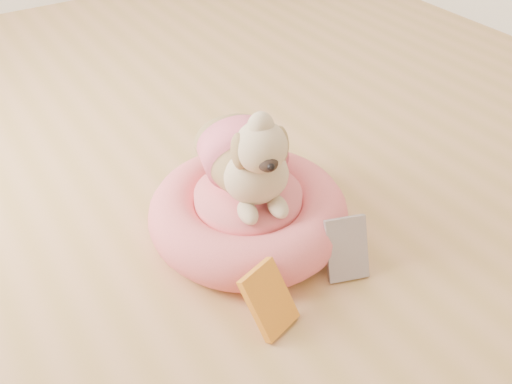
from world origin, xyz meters
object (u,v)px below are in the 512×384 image
dog (247,141)px  book_yellow (269,300)px  pet_bed (248,213)px  book_white (347,249)px

dog → book_yellow: size_ratio=2.42×
pet_bed → book_yellow: size_ratio=3.35×
book_yellow → book_white: 0.33m
book_yellow → dog: bearing=49.0°
book_yellow → pet_bed: bearing=49.4°
book_white → book_yellow: bearing=-154.0°
dog → book_yellow: (-0.18, -0.41, -0.27)m
book_yellow → book_white: (0.33, 0.04, 0.00)m
pet_bed → book_yellow: bearing=-113.5°
dog → book_white: dog is taller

